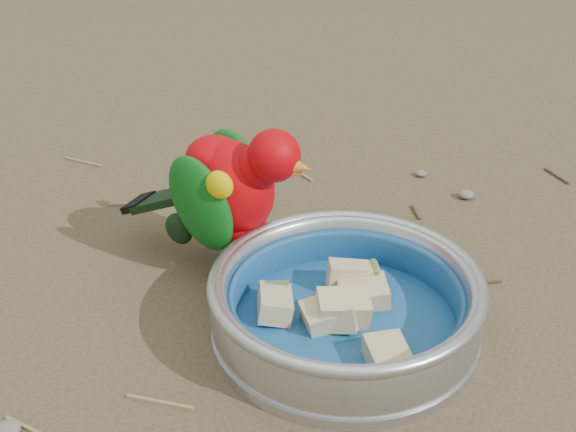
# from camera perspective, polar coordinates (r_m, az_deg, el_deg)

# --- Properties ---
(ground) EXTENTS (60.00, 60.00, 0.00)m
(ground) POSITION_cam_1_polar(r_m,az_deg,el_deg) (0.72, -3.85, -8.93)
(ground) COLOR brown
(food_bowl) EXTENTS (0.24, 0.24, 0.02)m
(food_bowl) POSITION_cam_1_polar(r_m,az_deg,el_deg) (0.72, 4.06, -7.92)
(food_bowl) COLOR #B2B2BA
(food_bowl) RESTS_ON ground
(bowl_wall) EXTENTS (0.24, 0.24, 0.04)m
(bowl_wall) POSITION_cam_1_polar(r_m,az_deg,el_deg) (0.70, 4.15, -6.00)
(bowl_wall) COLOR #B2B2BA
(bowl_wall) RESTS_ON food_bowl
(fruit_wedges) EXTENTS (0.14, 0.14, 0.03)m
(fruit_wedges) POSITION_cam_1_polar(r_m,az_deg,el_deg) (0.71, 4.13, -6.45)
(fruit_wedges) COLOR #CBB381
(fruit_wedges) RESTS_ON food_bowl
(lory_parrot) EXTENTS (0.21, 0.16, 0.15)m
(lory_parrot) POSITION_cam_1_polar(r_m,az_deg,el_deg) (0.77, -4.02, 1.08)
(lory_parrot) COLOR #B40207
(lory_parrot) RESTS_ON ground
(ground_debris) EXTENTS (0.90, 0.80, 0.01)m
(ground_debris) POSITION_cam_1_polar(r_m,az_deg,el_deg) (0.72, -1.55, -8.63)
(ground_debris) COLOR olive
(ground_debris) RESTS_ON ground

